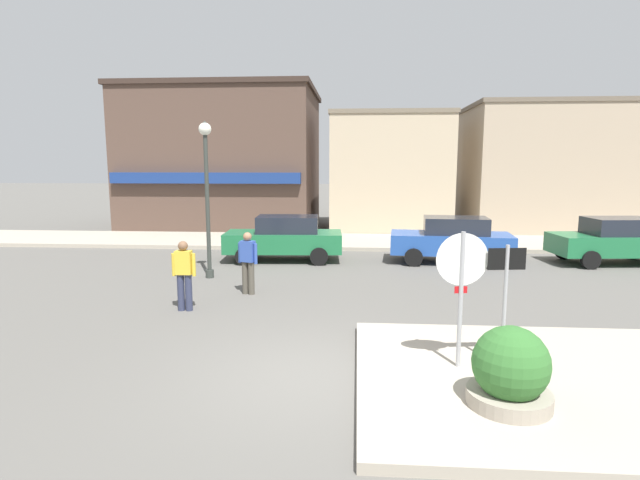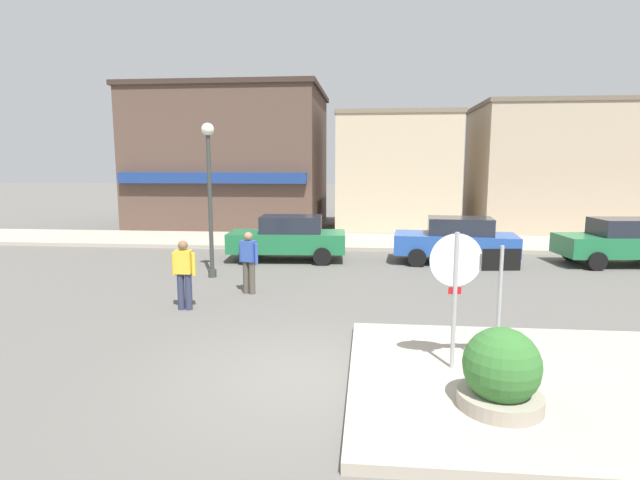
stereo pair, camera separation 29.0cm
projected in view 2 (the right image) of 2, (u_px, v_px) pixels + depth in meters
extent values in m
plane|color=#5B5954|center=(304.00, 376.00, 7.87)|extent=(160.00, 160.00, 0.00)
cube|color=#A89E8C|center=(565.00, 385.00, 7.39)|extent=(6.40, 4.80, 0.15)
cube|color=#A89E8C|center=(345.00, 241.00, 21.21)|extent=(80.00, 4.00, 0.15)
cylinder|color=#9E9EA3|center=(454.00, 306.00, 7.69)|extent=(0.07, 0.07, 2.30)
cylinder|color=red|center=(456.00, 260.00, 7.60)|extent=(0.75, 0.12, 0.76)
cylinder|color=white|center=(456.00, 260.00, 7.59)|extent=(0.81, 0.12, 0.82)
cube|color=red|center=(455.00, 291.00, 7.67)|extent=(0.20, 0.04, 0.11)
cylinder|color=#9E9EA3|center=(499.00, 313.00, 7.67)|extent=(0.06, 0.06, 2.10)
cube|color=black|center=(501.00, 260.00, 7.56)|extent=(0.60, 0.10, 0.34)
cube|color=white|center=(501.00, 260.00, 7.57)|extent=(0.54, 0.08, 0.29)
cube|color=black|center=(501.00, 260.00, 7.57)|extent=(0.34, 0.05, 0.08)
cylinder|color=gray|center=(499.00, 405.00, 6.56)|extent=(1.10, 1.10, 0.35)
sphere|color=#336B2D|center=(502.00, 365.00, 6.47)|extent=(1.00, 1.00, 1.00)
cylinder|color=#333833|center=(210.00, 207.00, 14.52)|extent=(0.12, 0.12, 4.20)
cylinder|color=#333833|center=(212.00, 273.00, 14.81)|extent=(0.24, 0.24, 0.24)
sphere|color=white|center=(208.00, 129.00, 14.19)|extent=(0.36, 0.36, 0.36)
cone|color=#333833|center=(207.00, 124.00, 14.17)|extent=(0.32, 0.32, 0.18)
cube|color=#1E6B3D|center=(287.00, 241.00, 17.33)|extent=(4.10, 1.95, 0.66)
cube|color=#1E232D|center=(291.00, 224.00, 17.23)|extent=(2.16, 1.52, 0.56)
cylinder|color=black|center=(248.00, 256.00, 16.58)|extent=(0.61, 0.22, 0.60)
cylinder|color=black|center=(256.00, 248.00, 18.26)|extent=(0.61, 0.22, 0.60)
cylinder|color=black|center=(322.00, 257.00, 16.50)|extent=(0.61, 0.22, 0.60)
cylinder|color=black|center=(324.00, 248.00, 18.18)|extent=(0.61, 0.22, 0.60)
cube|color=#234C9E|center=(455.00, 244.00, 16.83)|extent=(4.14, 2.05, 0.66)
cube|color=#1E232D|center=(460.00, 226.00, 16.71)|extent=(2.20, 1.57, 0.56)
cylinder|color=black|center=(417.00, 258.00, 16.28)|extent=(0.61, 0.23, 0.60)
cylinder|color=black|center=(417.00, 249.00, 17.94)|extent=(0.61, 0.23, 0.60)
cylinder|color=black|center=(496.00, 260.00, 15.83)|extent=(0.61, 0.23, 0.60)
cylinder|color=black|center=(489.00, 251.00, 17.48)|extent=(0.61, 0.23, 0.60)
cube|color=#1E6B3D|center=(622.00, 245.00, 16.47)|extent=(4.14, 2.06, 0.66)
cube|color=#1E232D|center=(628.00, 227.00, 16.38)|extent=(2.20, 1.58, 0.56)
cylinder|color=black|center=(597.00, 261.00, 15.69)|extent=(0.61, 0.23, 0.60)
cylinder|color=black|center=(571.00, 252.00, 17.37)|extent=(0.61, 0.23, 0.60)
cylinder|color=#4C473D|center=(246.00, 277.00, 12.91)|extent=(0.16, 0.16, 0.85)
cylinder|color=#4C473D|center=(252.00, 278.00, 12.84)|extent=(0.16, 0.16, 0.85)
cube|color=#3351A8|center=(248.00, 251.00, 12.77)|extent=(0.41, 0.32, 0.54)
sphere|color=#9E7051|center=(248.00, 236.00, 12.71)|extent=(0.22, 0.22, 0.22)
cylinder|color=#3351A8|center=(241.00, 252.00, 12.87)|extent=(0.11, 0.11, 0.52)
cylinder|color=#3351A8|center=(256.00, 254.00, 12.68)|extent=(0.11, 0.11, 0.52)
cylinder|color=#2D334C|center=(189.00, 292.00, 11.43)|extent=(0.16, 0.16, 0.85)
cylinder|color=#2D334C|center=(181.00, 291.00, 11.45)|extent=(0.16, 0.16, 0.85)
cube|color=gold|center=(184.00, 262.00, 11.34)|extent=(0.36, 0.22, 0.54)
sphere|color=brown|center=(183.00, 245.00, 11.28)|extent=(0.22, 0.22, 0.22)
cylinder|color=gold|center=(193.00, 264.00, 11.33)|extent=(0.09, 0.09, 0.52)
cylinder|color=gold|center=(174.00, 264.00, 11.37)|extent=(0.09, 0.09, 0.52)
cube|color=brown|center=(234.00, 161.00, 27.09)|extent=(9.44, 7.72, 6.98)
cube|color=navy|center=(211.00, 178.00, 23.26)|extent=(8.97, 0.40, 0.50)
cube|color=#352721|center=(232.00, 93.00, 26.55)|extent=(9.73, 7.96, 0.24)
cube|color=tan|center=(395.00, 175.00, 25.22)|extent=(5.74, 5.39, 5.60)
cube|color=#716452|center=(397.00, 116.00, 24.79)|extent=(5.86, 5.49, 0.20)
cube|color=tan|center=(568.00, 171.00, 24.54)|extent=(8.92, 5.85, 6.02)
cube|color=#685B4C|center=(573.00, 106.00, 24.07)|extent=(9.09, 5.96, 0.20)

